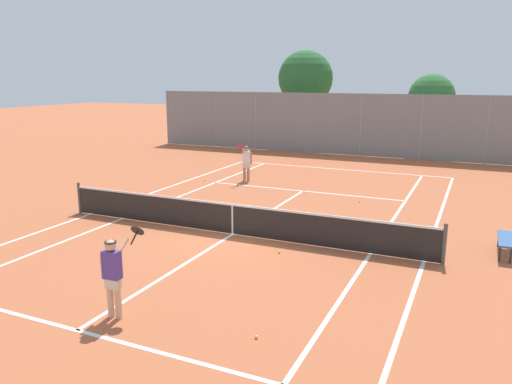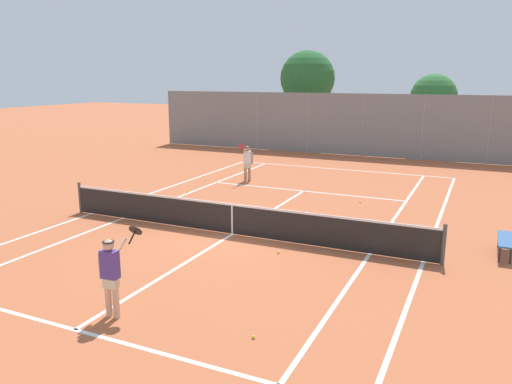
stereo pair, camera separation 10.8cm
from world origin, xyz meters
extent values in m
plane|color=#B25B38|center=(0.00, 0.00, 0.00)|extent=(120.00, 120.00, 0.00)
cube|color=white|center=(0.00, 11.90, 0.00)|extent=(11.00, 0.10, 0.01)
cube|color=white|center=(-5.50, 0.00, 0.00)|extent=(0.10, 23.80, 0.01)
cube|color=white|center=(5.50, 0.00, 0.00)|extent=(0.10, 23.80, 0.01)
cube|color=white|center=(-4.13, 0.00, 0.00)|extent=(0.10, 23.80, 0.01)
cube|color=white|center=(4.13, 0.00, 0.00)|extent=(0.10, 23.80, 0.01)
cube|color=white|center=(0.00, -6.40, 0.00)|extent=(8.26, 0.10, 0.01)
cube|color=white|center=(0.00, 6.40, 0.00)|extent=(8.26, 0.10, 0.01)
cube|color=white|center=(0.00, 0.00, 0.00)|extent=(0.10, 12.80, 0.01)
cylinder|color=#474C47|center=(-5.95, 0.00, 0.53)|extent=(0.10, 0.10, 1.07)
cylinder|color=#474C47|center=(5.95, 0.00, 0.53)|extent=(0.10, 0.10, 1.07)
cube|color=black|center=(0.00, 0.00, 0.46)|extent=(11.90, 0.02, 0.89)
cube|color=white|center=(0.00, 0.00, 0.92)|extent=(11.90, 0.03, 0.06)
cube|color=white|center=(0.00, 0.00, 0.44)|extent=(0.05, 0.03, 0.89)
cylinder|color=#D8A884|center=(0.21, -5.69, 0.41)|extent=(0.13, 0.13, 0.82)
cylinder|color=#D8A884|center=(0.39, -5.68, 0.41)|extent=(0.13, 0.13, 0.82)
cube|color=beige|center=(0.30, -5.68, 0.74)|extent=(0.29, 0.19, 0.24)
cube|color=#4C388C|center=(0.30, -5.68, 1.10)|extent=(0.35, 0.22, 0.56)
sphere|color=#D8A884|center=(0.30, -5.68, 1.49)|extent=(0.22, 0.22, 0.22)
cylinder|color=black|center=(0.30, -5.68, 1.56)|extent=(0.23, 0.23, 0.02)
cylinder|color=#D8A884|center=(0.08, -5.69, 1.04)|extent=(0.08, 0.08, 0.52)
cylinder|color=#D8A884|center=(0.42, -5.54, 1.39)|extent=(0.10, 0.46, 0.35)
cylinder|color=black|center=(0.54, -5.27, 1.55)|extent=(0.05, 0.25, 0.22)
cylinder|color=black|center=(0.53, -5.15, 1.66)|extent=(0.29, 0.21, 0.23)
cylinder|color=tan|center=(-2.92, 7.31, 0.41)|extent=(0.13, 0.13, 0.82)
cylinder|color=tan|center=(-3.09, 7.24, 0.41)|extent=(0.13, 0.13, 0.82)
cube|color=beige|center=(-3.01, 7.28, 0.74)|extent=(0.33, 0.28, 0.24)
cube|color=white|center=(-3.01, 7.28, 1.10)|extent=(0.39, 0.33, 0.56)
sphere|color=tan|center=(-3.01, 7.28, 1.49)|extent=(0.22, 0.22, 0.22)
cylinder|color=black|center=(-3.01, 7.28, 1.56)|extent=(0.23, 0.23, 0.02)
cylinder|color=tan|center=(-2.81, 7.37, 1.04)|extent=(0.08, 0.08, 0.52)
cylinder|color=tan|center=(-3.06, 7.09, 1.39)|extent=(0.27, 0.45, 0.35)
cylinder|color=maroon|center=(-3.07, 6.80, 1.55)|extent=(0.14, 0.24, 0.22)
cylinder|color=maroon|center=(-3.02, 6.69, 1.66)|extent=(0.34, 0.30, 0.23)
sphere|color=#D1DB33|center=(1.89, -0.96, 0.03)|extent=(0.07, 0.07, 0.07)
sphere|color=#D1DB33|center=(-2.59, 1.59, 0.03)|extent=(0.07, 0.07, 0.07)
sphere|color=#D1DB33|center=(-4.77, 6.56, 0.03)|extent=(0.07, 0.07, 0.07)
sphere|color=#D1DB33|center=(-4.23, 4.19, 0.03)|extent=(0.07, 0.07, 0.07)
sphere|color=#D1DB33|center=(3.17, -5.29, 0.03)|extent=(0.07, 0.07, 0.07)
sphere|color=#D1DB33|center=(2.59, 5.44, 0.03)|extent=(0.07, 0.07, 0.07)
cube|color=#33598C|center=(7.38, 1.42, 0.44)|extent=(0.36, 1.50, 0.05)
cylinder|color=#262626|center=(7.25, 0.78, 0.21)|extent=(0.05, 0.05, 0.41)
cylinder|color=#262626|center=(7.25, 2.05, 0.21)|extent=(0.05, 0.05, 0.41)
cylinder|color=#262626|center=(7.50, 0.78, 0.21)|extent=(0.05, 0.05, 0.41)
cylinder|color=#262626|center=(7.50, 2.05, 0.21)|extent=(0.05, 0.05, 0.41)
cylinder|color=gray|center=(-13.62, 16.70, 1.85)|extent=(0.08, 0.08, 3.69)
cylinder|color=gray|center=(-10.21, 16.70, 1.85)|extent=(0.08, 0.08, 3.69)
cylinder|color=gray|center=(-6.81, 16.70, 1.85)|extent=(0.08, 0.08, 3.69)
cylinder|color=gray|center=(-3.40, 16.70, 1.85)|extent=(0.08, 0.08, 3.69)
cylinder|color=gray|center=(0.00, 16.70, 1.85)|extent=(0.08, 0.08, 3.69)
cylinder|color=gray|center=(3.40, 16.70, 1.85)|extent=(0.08, 0.08, 3.69)
cylinder|color=gray|center=(6.81, 16.70, 1.85)|extent=(0.08, 0.08, 3.69)
cube|color=slate|center=(0.00, 16.70, 1.85)|extent=(27.23, 0.02, 3.65)
cylinder|color=brown|center=(-4.69, 20.17, 1.62)|extent=(0.24, 0.24, 3.23)
sphere|color=#26602D|center=(-4.69, 20.17, 4.53)|extent=(3.70, 3.70, 3.70)
sphere|color=#26602D|center=(-4.80, 20.05, 4.07)|extent=(2.31, 2.31, 2.31)
cylinder|color=brown|center=(3.62, 18.95, 1.25)|extent=(0.24, 0.24, 2.50)
sphere|color=#2D6B33|center=(3.62, 18.95, 3.45)|extent=(2.70, 2.70, 2.70)
sphere|color=#2D6B33|center=(4.05, 19.28, 3.11)|extent=(1.59, 1.59, 1.59)
camera|label=1|loc=(6.54, -12.75, 4.62)|focal=35.00mm
camera|label=2|loc=(6.64, -12.70, 4.62)|focal=35.00mm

